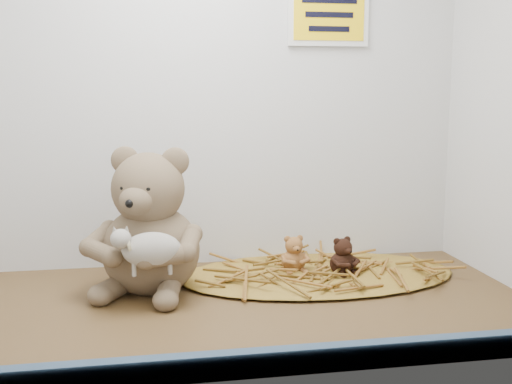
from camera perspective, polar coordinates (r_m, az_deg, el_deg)
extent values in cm
cube|color=#442E17|center=(118.34, -4.11, -10.15)|extent=(120.00, 60.00, 0.40)
cube|color=silver|center=(141.53, -5.65, 11.56)|extent=(120.00, 0.40, 90.00)
cube|color=#355066|center=(91.12, -2.13, -15.07)|extent=(119.28, 2.20, 3.60)
ellipsoid|color=brown|center=(136.62, 5.48, -7.22)|extent=(58.65, 34.05, 1.14)
cube|color=yellow|center=(147.17, 6.47, 15.36)|extent=(16.00, 1.20, 11.00)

